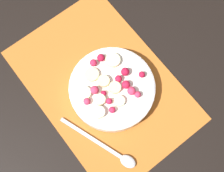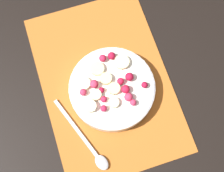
% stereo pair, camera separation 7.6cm
% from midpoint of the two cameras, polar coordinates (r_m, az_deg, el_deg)
% --- Properties ---
extents(ground_plane, '(3.00, 3.00, 0.00)m').
position_cam_midpoint_polar(ground_plane, '(0.81, -4.34, -0.29)').
color(ground_plane, black).
extents(placemat, '(0.48, 0.32, 0.01)m').
position_cam_midpoint_polar(placemat, '(0.80, -4.35, -0.23)').
color(placemat, '#B26023').
rests_on(placemat, ground_plane).
extents(fruit_bowl, '(0.21, 0.21, 0.06)m').
position_cam_midpoint_polar(fruit_bowl, '(0.77, -2.81, -0.87)').
color(fruit_bowl, white).
rests_on(fruit_bowl, placemat).
extents(spoon, '(0.21, 0.09, 0.01)m').
position_cam_midpoint_polar(spoon, '(0.77, -2.85, -12.35)').
color(spoon, '#B2B2B7').
rests_on(spoon, placemat).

